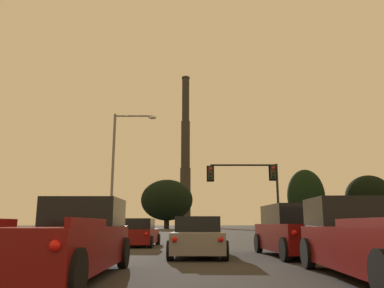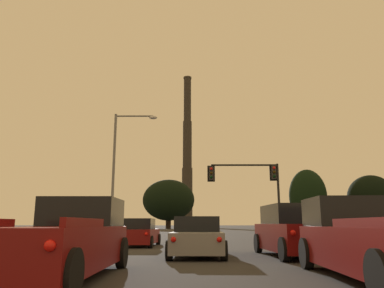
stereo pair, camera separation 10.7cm
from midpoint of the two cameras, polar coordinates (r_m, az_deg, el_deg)
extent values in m
cube|color=maroon|center=(8.76, -19.58, -14.68)|extent=(2.04, 5.42, 0.88)
cube|color=black|center=(10.42, -16.10, -9.96)|extent=(1.85, 1.81, 0.72)
cube|color=maroon|center=(7.14, -15.68, -11.48)|extent=(0.12, 2.43, 0.16)
cylinder|color=black|center=(11.17, -20.82, -15.22)|extent=(0.23, 0.80, 0.80)
cylinder|color=black|center=(10.67, -10.50, -15.97)|extent=(0.23, 0.80, 0.80)
cylinder|color=black|center=(6.39, -17.73, -18.36)|extent=(0.23, 0.80, 0.80)
sphere|color=red|center=(5.91, -20.49, -14.32)|extent=(0.17, 0.17, 0.17)
cube|color=gray|center=(14.40, 0.83, -14.60)|extent=(1.87, 4.63, 0.70)
cube|color=black|center=(14.61, 0.82, -12.11)|extent=(1.65, 2.22, 0.55)
cylinder|color=black|center=(16.33, -2.34, -15.01)|extent=(0.23, 0.64, 0.64)
cylinder|color=black|center=(16.32, 4.05, -14.99)|extent=(0.23, 0.64, 0.64)
cylinder|color=black|center=(12.55, -3.39, -15.89)|extent=(0.23, 0.64, 0.64)
cylinder|color=black|center=(12.54, 4.98, -15.87)|extent=(0.23, 0.64, 0.64)
sphere|color=red|center=(12.10, -2.74, -14.34)|extent=(0.17, 0.17, 0.17)
sphere|color=red|center=(12.09, 4.30, -14.32)|extent=(0.17, 0.17, 0.17)
cube|color=maroon|center=(14.58, 15.39, -13.53)|extent=(2.13, 4.88, 0.95)
cube|color=black|center=(14.69, 15.07, -10.31)|extent=(1.90, 2.88, 0.70)
cylinder|color=black|center=(16.22, 10.07, -14.65)|extent=(0.25, 0.77, 0.76)
cylinder|color=black|center=(16.71, 16.58, -14.27)|extent=(0.25, 0.77, 0.76)
cylinder|color=black|center=(12.48, 13.96, -15.32)|extent=(0.25, 0.77, 0.76)
cylinder|color=black|center=(13.12, 22.13, -14.63)|extent=(0.25, 0.77, 0.76)
sphere|color=red|center=(12.03, 15.25, -12.94)|extent=(0.17, 0.17, 0.17)
sphere|color=red|center=(12.58, 22.20, -12.42)|extent=(0.17, 0.17, 0.17)
cube|color=maroon|center=(8.96, 26.93, -14.01)|extent=(2.20, 5.47, 0.88)
cube|color=black|center=(10.58, 22.60, -9.54)|extent=(1.91, 1.87, 0.72)
cube|color=maroon|center=(7.30, 24.21, -10.89)|extent=(0.19, 2.43, 0.16)
cylinder|color=black|center=(10.74, 17.14, -15.62)|extent=(0.25, 0.81, 0.80)
cube|color=maroon|center=(20.67, -8.06, -13.72)|extent=(1.81, 4.04, 0.72)
cube|color=black|center=(20.27, -8.20, -11.95)|extent=(1.60, 1.93, 0.55)
cylinder|color=black|center=(22.42, -9.57, -14.11)|extent=(0.23, 0.60, 0.60)
cylinder|color=black|center=(22.17, -5.17, -14.25)|extent=(0.23, 0.60, 0.60)
cylinder|color=black|center=(19.24, -11.44, -14.40)|extent=(0.23, 0.60, 0.60)
cylinder|color=black|center=(18.95, -6.32, -14.60)|extent=(0.23, 0.60, 0.60)
sphere|color=red|center=(18.81, -11.18, -13.30)|extent=(0.17, 0.17, 0.17)
sphere|color=red|center=(18.57, -6.96, -13.46)|extent=(0.17, 0.17, 0.17)
cylinder|color=black|center=(29.34, 13.06, -8.46)|extent=(0.18, 0.18, 5.70)
cylinder|color=black|center=(29.31, 13.32, -13.93)|extent=(0.40, 0.40, 0.10)
cube|color=#282828|center=(29.48, 12.31, -4.25)|extent=(0.34, 0.34, 1.04)
cube|color=black|center=(29.66, 12.23, -4.30)|extent=(0.58, 0.03, 1.25)
sphere|color=red|center=(29.34, 12.35, -3.58)|extent=(0.22, 0.22, 0.22)
sphere|color=#352604|center=(29.30, 12.38, -4.20)|extent=(0.22, 0.22, 0.22)
sphere|color=black|center=(29.26, 12.41, -4.83)|extent=(0.22, 0.22, 0.22)
cylinder|color=black|center=(29.17, 7.91, -3.20)|extent=(5.10, 0.14, 0.14)
sphere|color=black|center=(29.62, 12.81, -3.15)|extent=(0.18, 0.18, 0.18)
cube|color=#282828|center=(28.85, 2.91, -4.49)|extent=(0.34, 0.34, 1.04)
cube|color=black|center=(29.03, 2.89, -4.53)|extent=(0.58, 0.03, 1.25)
sphere|color=red|center=(28.71, 2.92, -3.80)|extent=(0.22, 0.22, 0.22)
sphere|color=#352604|center=(28.66, 2.92, -4.44)|extent=(0.22, 0.22, 0.22)
sphere|color=black|center=(28.62, 2.93, -5.08)|extent=(0.22, 0.22, 0.22)
cylinder|color=slate|center=(28.88, -11.95, -4.64)|extent=(0.20, 0.20, 9.53)
cylinder|color=slate|center=(29.55, -8.80, 4.23)|extent=(2.91, 0.12, 0.12)
sphere|color=slate|center=(29.81, -11.57, 4.19)|extent=(0.20, 0.20, 0.20)
ellipsoid|color=silver|center=(29.32, -5.99, 4.04)|extent=(0.64, 0.36, 0.26)
cylinder|color=#2B2722|center=(145.72, -0.89, -11.81)|extent=(6.56, 6.56, 3.64)
cylinder|color=#332D28|center=(146.21, -0.87, -7.37)|extent=(4.10, 4.10, 19.00)
cylinder|color=#332D28|center=(148.98, -0.85, -0.07)|extent=(3.53, 3.53, 19.00)
cylinder|color=#332D28|center=(154.05, -0.83, 6.86)|extent=(2.95, 2.95, 19.00)
cylinder|color=#38322C|center=(157.26, -0.82, 10.02)|extent=(3.31, 3.31, 0.70)
cylinder|color=black|center=(91.88, -3.75, -11.79)|extent=(1.26, 1.26, 3.14)
ellipsoid|color=black|center=(92.06, -3.70, -8.50)|extent=(12.55, 11.30, 9.87)
cylinder|color=black|center=(105.37, 25.84, -10.60)|extent=(1.17, 1.17, 3.40)
ellipsoid|color=black|center=(105.57, 25.55, -7.38)|extent=(11.65, 10.49, 11.32)
cylinder|color=black|center=(102.21, 17.36, -11.37)|extent=(0.96, 0.96, 2.91)
ellipsoid|color=black|center=(102.45, 17.13, -7.63)|extent=(9.62, 8.66, 13.98)
camera|label=1|loc=(0.05, -90.07, 0.02)|focal=35.00mm
camera|label=2|loc=(0.05, 89.93, -0.02)|focal=35.00mm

